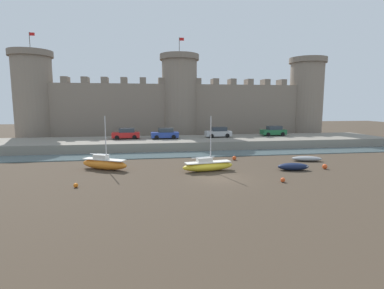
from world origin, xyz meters
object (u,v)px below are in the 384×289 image
rowboat_foreground_right (293,166)px  mooring_buoy_off_centre (234,158)px  mooring_buoy_near_shore (283,180)px  car_quay_centre_east (218,132)px  rowboat_near_channel_left (307,159)px  car_quay_west (165,134)px  sailboat_foreground_centre (104,163)px  sailboat_foreground_left (208,165)px  car_quay_east (126,134)px  mooring_buoy_mid_mud (76,185)px  car_quay_centre_west (274,131)px  mooring_buoy_near_channel (325,167)px

rowboat_foreground_right → mooring_buoy_off_centre: size_ratio=6.56×
mooring_buoy_near_shore → car_quay_centre_east: bearing=89.5°
rowboat_near_channel_left → car_quay_west: 20.79m
sailboat_foreground_centre → sailboat_foreground_left: size_ratio=1.00×
mooring_buoy_near_shore → car_quay_east: (-14.15, 22.97, 1.87)m
car_quay_centre_east → mooring_buoy_mid_mud: bearing=-127.9°
sailboat_foreground_centre → rowboat_foreground_right: size_ratio=1.68×
sailboat_foreground_left → sailboat_foreground_centre: bearing=167.0°
rowboat_near_channel_left → car_quay_centre_west: 15.85m
sailboat_foreground_left → car_quay_centre_west: sailboat_foreground_left is taller
rowboat_near_channel_left → car_quay_centre_east: bearing=114.9°
mooring_buoy_off_centre → car_quay_centre_east: (1.25, 12.68, 1.82)m
sailboat_foreground_centre → mooring_buoy_mid_mud: (-1.38, -6.40, -0.44)m
mooring_buoy_near_shore → car_quay_west: 23.88m
sailboat_foreground_centre → car_quay_centre_west: size_ratio=1.30×
sailboat_foreground_centre → car_quay_west: (7.14, 14.83, 1.44)m
rowboat_near_channel_left → car_quay_centre_east: car_quay_centre_east is taller
car_quay_centre_east → sailboat_foreground_left: bearing=-107.2°
car_quay_centre_west → car_quay_east: same height
mooring_buoy_near_shore → car_quay_west: car_quay_west is taller
sailboat_foreground_left → car_quay_centre_west: 24.14m
car_quay_centre_west → car_quay_east: 23.99m
car_quay_centre_west → sailboat_foreground_left: bearing=-129.1°
mooring_buoy_mid_mud → mooring_buoy_near_shore: bearing=-3.6°
mooring_buoy_near_channel → car_quay_east: size_ratio=0.12×
mooring_buoy_near_channel → rowboat_foreground_right: bearing=-179.8°
rowboat_foreground_right → mooring_buoy_near_shore: 5.18m
rowboat_near_channel_left → sailboat_foreground_left: bearing=-165.4°
sailboat_foreground_left → rowboat_foreground_right: size_ratio=1.69×
mooring_buoy_off_centre → mooring_buoy_mid_mud: size_ratio=1.34×
sailboat_foreground_centre → rowboat_foreground_right: sailboat_foreground_centre is taller
mooring_buoy_near_channel → car_quay_centre_west: size_ratio=0.12×
sailboat_foreground_centre → car_quay_west: bearing=64.3°
sailboat_foreground_left → rowboat_foreground_right: (8.46, -0.98, -0.18)m
rowboat_near_channel_left → mooring_buoy_off_centre: rowboat_near_channel_left is taller
sailboat_foreground_centre → mooring_buoy_near_shore: size_ratio=13.77×
rowboat_foreground_right → mooring_buoy_mid_mud: (-19.95, -3.09, -0.20)m
sailboat_foreground_centre → mooring_buoy_near_channel: size_ratio=10.64×
rowboat_near_channel_left → mooring_buoy_near_channel: rowboat_near_channel_left is taller
rowboat_foreground_right → rowboat_near_channel_left: bearing=47.3°
car_quay_east → sailboat_foreground_centre: bearing=-94.9°
rowboat_near_channel_left → car_quay_centre_east: (-6.79, 14.65, 1.76)m
car_quay_centre_west → car_quay_centre_east: same height
sailboat_foreground_left → mooring_buoy_mid_mud: (-11.50, -4.07, -0.38)m
sailboat_foreground_left → car_quay_west: (-2.98, 17.17, 1.51)m
rowboat_foreground_right → car_quay_west: 21.52m
rowboat_near_channel_left → mooring_buoy_mid_mud: 24.91m
mooring_buoy_mid_mud → mooring_buoy_near_channel: (23.38, 3.10, 0.07)m
sailboat_foreground_left → car_quay_west: size_ratio=1.31×
car_quay_west → rowboat_near_channel_left: bearing=-42.4°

